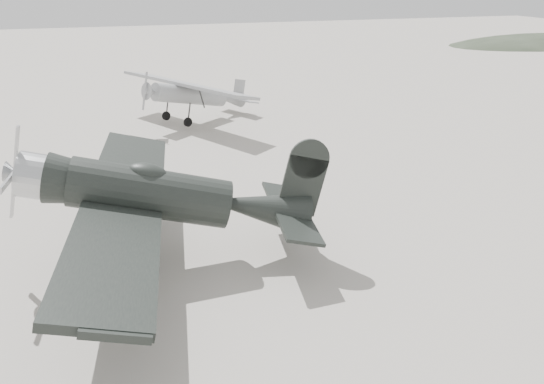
% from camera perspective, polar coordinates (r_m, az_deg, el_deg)
% --- Properties ---
extents(ground, '(160.00, 160.00, 0.00)m').
position_cam_1_polar(ground, '(17.62, -4.43, -5.48)').
color(ground, '#A09A8E').
rests_on(ground, ground).
extents(lowwing_monoplane, '(9.07, 12.66, 4.07)m').
position_cam_1_polar(lowwing_monoplane, '(15.94, -11.35, -0.45)').
color(lowwing_monoplane, black).
rests_on(lowwing_monoplane, ground).
extents(highwing_monoplane, '(7.99, 9.86, 2.94)m').
position_cam_1_polar(highwing_monoplane, '(31.74, -8.40, 10.64)').
color(highwing_monoplane, gray).
rests_on(highwing_monoplane, ground).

